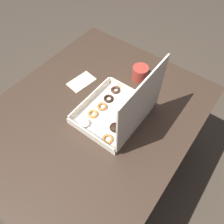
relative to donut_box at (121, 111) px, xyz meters
name	(u,v)px	position (x,y,z in m)	size (l,w,h in m)	color
ground_plane	(99,166)	(0.06, -0.14, -0.83)	(8.00, 8.00, 0.00)	#42382D
dining_table	(93,123)	(0.06, -0.14, -0.17)	(1.23, 1.01, 0.75)	#38281E
donut_box	(121,111)	(0.00, 0.00, 0.00)	(0.37, 0.32, 0.37)	white
coffee_mug	(140,73)	(-0.32, -0.08, -0.04)	(0.10, 0.10, 0.08)	#A3382D
paper_napkin	(82,82)	(-0.08, -0.34, -0.08)	(0.17, 0.12, 0.01)	beige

